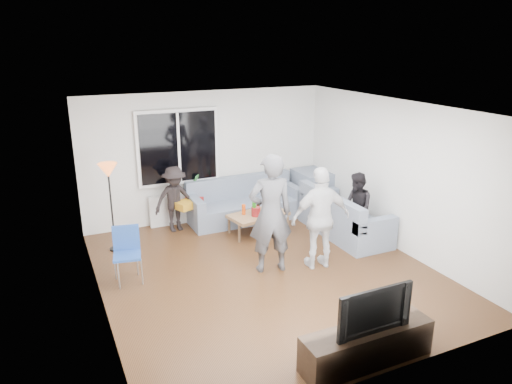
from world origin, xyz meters
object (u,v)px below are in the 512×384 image
coffee_table (258,223)px  sofa_back_section (245,200)px  player_left (270,214)px  player_right (321,218)px  sofa_right_section (345,213)px  tv_console (367,345)px  side_chair (127,256)px  spectator_back (175,199)px  floor_lamp (112,208)px  spectator_right (356,208)px  television (370,307)px

coffee_table → sofa_back_section: bearing=85.3°
player_left → player_right: (0.78, -0.22, -0.12)m
sofa_right_section → player_left: player_left is taller
coffee_table → tv_console: tv_console is taller
sofa_right_section → player_right: player_right is taller
side_chair → spectator_back: bearing=65.5°
player_left → floor_lamp: bearing=-29.8°
sofa_right_section → coffee_table: size_ratio=1.82×
floor_lamp → player_right: bearing=-35.0°
player_right → tv_console: 2.53m
side_chair → tv_console: bearing=-44.6°
spectator_right → television: spectator_right is taller
sofa_right_section → tv_console: 3.82m
sofa_back_section → television: bearing=-96.8°
sofa_back_section → player_left: player_left is taller
player_right → television: (-0.81, -2.32, -0.12)m
tv_console → sofa_right_section: bearing=59.1°
coffee_table → spectator_back: bearing=149.9°
sofa_right_section → television: size_ratio=2.10×
sofa_back_section → television: 4.81m
player_left → tv_console: 2.65m
coffee_table → player_right: 1.82m
player_left → coffee_table: bearing=-97.2°
coffee_table → tv_console: bearing=-97.2°
floor_lamp → player_right: (2.92, -2.05, 0.06)m
sofa_right_section → floor_lamp: 4.23m
player_right → spectator_right: 1.31m
coffee_table → spectator_back: 1.66m
player_left → television: bearing=100.0°
floor_lamp → tv_console: 4.88m
player_right → television: 2.46m
side_chair → spectator_back: size_ratio=0.67×
side_chair → player_right: (2.92, -0.76, 0.41)m
coffee_table → tv_console: size_ratio=0.69×
spectator_right → tv_console: spectator_right is taller
player_right → spectator_back: 3.01m
sofa_back_section → spectator_back: (-1.45, 0.03, 0.21)m
player_right → spectator_right: player_right is taller
floor_lamp → tv_console: size_ratio=0.97×
sofa_back_section → coffee_table: bearing=-94.7°
side_chair → player_right: 3.05m
coffee_table → player_right: bearing=-79.5°
sofa_right_section → spectator_back: 3.23m
sofa_right_section → player_left: 2.13m
floor_lamp → coffee_table: bearing=-8.1°
player_left → player_right: 0.82m
side_chair → spectator_right: size_ratio=0.67×
spectator_right → side_chair: bearing=-77.2°
sofa_right_section → floor_lamp: size_ratio=1.28×
spectator_right → sofa_right_section: bearing=-165.0°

